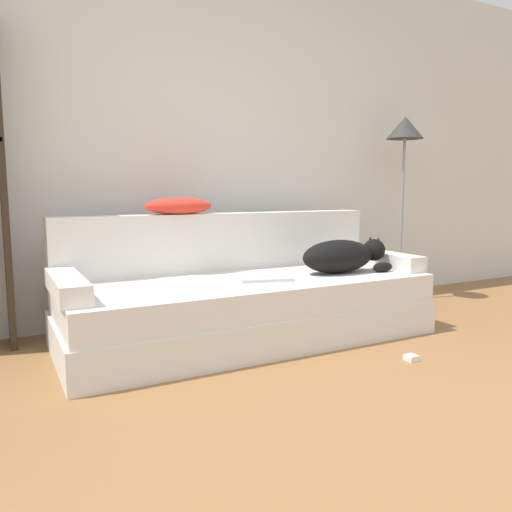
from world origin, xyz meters
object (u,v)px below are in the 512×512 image
object	(u,v)px
throw_pillow	(179,206)
laptop	(265,278)
floor_lamp	(405,142)
couch	(249,309)
dog	(343,256)
power_adapter	(411,358)

from	to	relation	value
throw_pillow	laptop	bearing A→B (deg)	-51.43
floor_lamp	couch	bearing A→B (deg)	-166.23
throw_pillow	couch	bearing A→B (deg)	-49.56
couch	throw_pillow	world-z (taller)	throw_pillow
couch	laptop	world-z (taller)	laptop
laptop	throw_pillow	bearing A→B (deg)	143.31
couch	floor_lamp	bearing A→B (deg)	13.77
couch	laptop	xyz separation A→B (m)	(0.06, -0.10, 0.21)
couch	dog	xyz separation A→B (m)	(0.65, -0.10, 0.31)
laptop	floor_lamp	distance (m)	1.90
floor_lamp	power_adapter	world-z (taller)	floor_lamp
laptop	throw_pillow	xyz separation A→B (m)	(-0.38, 0.47, 0.43)
dog	power_adapter	size ratio (longest dim) A/B	10.13
dog	power_adapter	bearing A→B (deg)	-94.02
couch	laptop	bearing A→B (deg)	-59.30
dog	floor_lamp	distance (m)	1.38
dog	throw_pillow	world-z (taller)	throw_pillow
laptop	throw_pillow	world-z (taller)	throw_pillow
laptop	power_adapter	xyz separation A→B (m)	(0.54, -0.68, -0.38)
couch	throw_pillow	xyz separation A→B (m)	(-0.32, 0.37, 0.64)
dog	laptop	xyz separation A→B (m)	(-0.59, -0.00, -0.10)
couch	laptop	distance (m)	0.24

